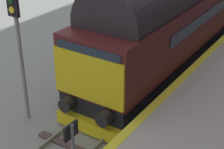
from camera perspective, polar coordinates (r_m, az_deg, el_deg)
ground_plane at (r=13.48m, az=0.66°, el=-5.45°), size 140.00×140.00×0.00m
track_main at (r=13.45m, az=0.66°, el=-5.26°), size 2.50×60.00×0.15m
station_platform at (r=11.99m, az=15.45°, el=-8.35°), size 4.00×44.00×1.01m
signal_post_mid at (r=12.09m, az=-14.39°, el=4.48°), size 0.44×0.22×4.46m
platform_number_sign at (r=8.14m, az=-6.22°, el=-11.31°), size 0.10×0.44×1.84m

